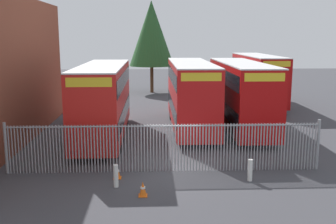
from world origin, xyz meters
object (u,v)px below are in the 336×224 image
Objects in this scene: bollard_near_left at (116,176)px; traffic_cone_mid_forecourt at (143,189)px; double_decker_bus_behind_fence_left at (241,93)px; double_decker_bus_near_gate at (103,98)px; traffic_cone_by_gate at (117,172)px; double_decker_bus_far_back at (258,77)px; bollard_center_front at (250,170)px; double_decker_bus_behind_fence_right at (191,93)px.

bollard_near_left reaches higher than traffic_cone_mid_forecourt.
double_decker_bus_behind_fence_left is at bearing 60.86° from traffic_cone_mid_forecourt.
double_decker_bus_near_gate and double_decker_bus_behind_fence_left have the same top height.
double_decker_bus_near_gate is 7.63m from traffic_cone_by_gate.
double_decker_bus_behind_fence_left is 1.00× the size of double_decker_bus_far_back.
bollard_near_left is 1.03m from traffic_cone_by_gate.
double_decker_bus_behind_fence_right is at bearing 99.01° from bollard_center_front.
double_decker_bus_behind_fence_left is 12.70m from bollard_near_left.
bollard_center_front is (7.06, -7.74, -1.95)m from double_decker_bus_near_gate.
bollard_center_front is at bearing -99.88° from double_decker_bus_behind_fence_left.
bollard_near_left is (-4.08, -10.43, -1.95)m from double_decker_bus_behind_fence_right.
double_decker_bus_behind_fence_left is 11.95m from traffic_cone_by_gate.
double_decker_bus_behind_fence_right is 10.49m from traffic_cone_by_gate.
double_decker_bus_behind_fence_left is (8.75, 1.96, 0.00)m from double_decker_bus_near_gate.
double_decker_bus_near_gate is 17.26m from double_decker_bus_far_back.
double_decker_bus_far_back is 20.47m from bollard_center_front.
double_decker_bus_far_back is 23.45m from traffic_cone_mid_forecourt.
traffic_cone_by_gate is at bearing -113.62° from double_decker_bus_behind_fence_right.
double_decker_bus_behind_fence_right is 1.00× the size of double_decker_bus_far_back.
double_decker_bus_near_gate is 5.91m from double_decker_bus_behind_fence_right.
bollard_center_front is (-5.44, -19.63, -1.95)m from double_decker_bus_far_back.
double_decker_bus_near_gate is 9.79m from traffic_cone_mid_forecourt.
bollard_center_front is (5.66, 0.48, 0.00)m from bollard_near_left.
double_decker_bus_far_back is (7.02, 9.68, 0.00)m from double_decker_bus_behind_fence_right.
double_decker_bus_behind_fence_left is 10.03m from bollard_center_front.
double_decker_bus_near_gate reaches higher than bollard_center_front.
double_decker_bus_far_back is (12.50, 11.90, 0.00)m from double_decker_bus_near_gate.
bollard_near_left is at bearing -125.83° from double_decker_bus_behind_fence_left.
bollard_near_left is (-7.35, -10.17, -1.95)m from double_decker_bus_behind_fence_left.
bollard_near_left and bollard_center_front have the same top height.
double_decker_bus_behind_fence_right is 11.96m from double_decker_bus_far_back.
double_decker_bus_far_back reaches higher than traffic_cone_mid_forecourt.
double_decker_bus_near_gate is at bearing -158.02° from double_decker_bus_behind_fence_right.
bollard_near_left is 1.61× the size of traffic_cone_by_gate.
double_decker_bus_far_back is at bearing 64.69° from traffic_cone_mid_forecourt.
double_decker_bus_near_gate reaches higher than traffic_cone_by_gate.
double_decker_bus_near_gate is at bearing 99.69° from bollard_near_left.
double_decker_bus_far_back is at bearing 74.51° from bollard_center_front.
double_decker_bus_behind_fence_right reaches higher than traffic_cone_mid_forecourt.
double_decker_bus_behind_fence_right reaches higher than bollard_near_left.
double_decker_bus_behind_fence_left is 18.32× the size of traffic_cone_by_gate.
double_decker_bus_behind_fence_left reaches higher than bollard_center_front.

